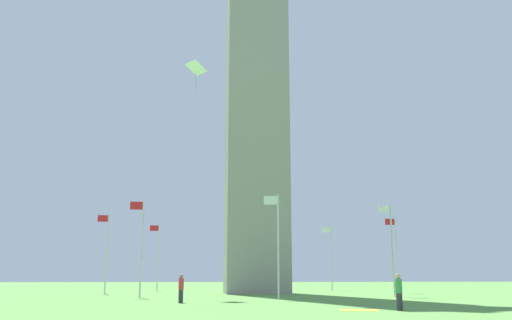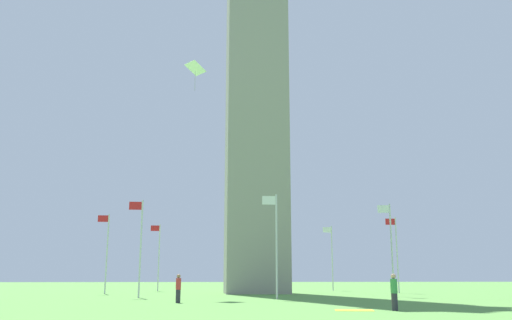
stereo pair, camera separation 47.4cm
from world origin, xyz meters
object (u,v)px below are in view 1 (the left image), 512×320
picnic_blanket_near_first_person (359,310)px  person_green_shirt (399,292)px  flagpole_e (277,241)px  flagpole_s (396,251)px  flagpole_se (391,245)px  flagpole_ne (141,243)px  flagpole_w (242,256)px  person_red_shirt (181,289)px  kite_white_diamond (196,69)px  flagpole_sw (331,255)px  obelisk_monument (256,30)px  flagpole_nw (158,254)px  flagpole_n (106,249)px

picnic_blanket_near_first_person → person_green_shirt: bearing=164.6°
flagpole_e → flagpole_s: same height
flagpole_se → person_green_shirt: flagpole_se is taller
flagpole_ne → person_green_shirt: (-13.88, 18.23, -3.32)m
flagpole_w → person_red_shirt: 34.63m
flagpole_s → kite_white_diamond: bearing=21.3°
flagpole_ne → flagpole_sw: size_ratio=1.00×
kite_white_diamond → obelisk_monument: bearing=-128.1°
flagpole_nw → flagpole_w: bearing=-157.5°
flagpole_n → flagpole_w: 20.42m
person_green_shirt → person_red_shirt: size_ratio=0.99×
flagpole_se → flagpole_sw: (0.00, -20.42, 0.00)m
flagpole_se → kite_white_diamond: kite_white_diamond is taller
flagpole_n → flagpole_ne: (-4.23, 10.21, 0.00)m
person_green_shirt → picnic_blanket_near_first_person: bearing=79.1°
flagpole_nw → picnic_blanket_near_first_person: flagpole_nw is taller
flagpole_se → kite_white_diamond: 22.81m
flagpole_ne → kite_white_diamond: 16.28m
flagpole_n → flagpole_sw: size_ratio=1.00×
obelisk_monument → flagpole_e: (0.06, 14.44, -23.53)m
flagpole_ne → obelisk_monument: bearing=-135.2°
flagpole_e → flagpole_s: size_ratio=1.00×
flagpole_e → person_green_shirt: size_ratio=4.43×
flagpole_nw → person_green_shirt: (-13.88, 38.65, -3.32)m
person_green_shirt → person_red_shirt: 13.86m
person_green_shirt → kite_white_diamond: 29.57m
flagpole_ne → picnic_blanket_near_first_person: flagpole_ne is taller
flagpole_w → flagpole_n: bearing=45.0°
flagpole_sw → flagpole_w: (10.21, -4.23, 0.00)m
kite_white_diamond → flagpole_s: bearing=-158.7°
flagpole_se → picnic_blanket_near_first_person: (8.37, 17.73, -4.17)m
obelisk_monument → picnic_blanket_near_first_person: (-1.78, 27.94, -27.70)m
flagpole_ne → flagpole_sw: (-20.42, -20.42, 0.00)m
flagpole_se → flagpole_w: bearing=-67.5°
flagpole_s → person_green_shirt: bearing=69.3°
flagpole_e → kite_white_diamond: (6.25, -6.39, 15.64)m
flagpole_sw → person_red_shirt: size_ratio=4.37×
flagpole_se → flagpole_w: (10.21, -24.64, 0.00)m
flagpole_n → picnic_blanket_near_first_person: (-16.28, 27.94, -4.17)m
person_green_shirt → picnic_blanket_near_first_person: (1.83, -0.51, -0.85)m
person_green_shirt → obelisk_monument: bearing=11.8°
flagpole_ne → flagpole_s: (-24.64, -10.21, 0.00)m
obelisk_monument → flagpole_ne: bearing=44.8°
person_green_shirt → picnic_blanket_near_first_person: 2.08m
flagpole_e → flagpole_sw: bearing=-112.5°
flagpole_w → picnic_blanket_near_first_person: size_ratio=4.21×
flagpole_n → flagpole_nw: (-4.23, -10.21, 0.00)m
flagpole_se → person_red_shirt: (17.00, 9.15, -3.31)m
obelisk_monument → flagpole_n: 27.64m
obelisk_monument → flagpole_ne: 27.63m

